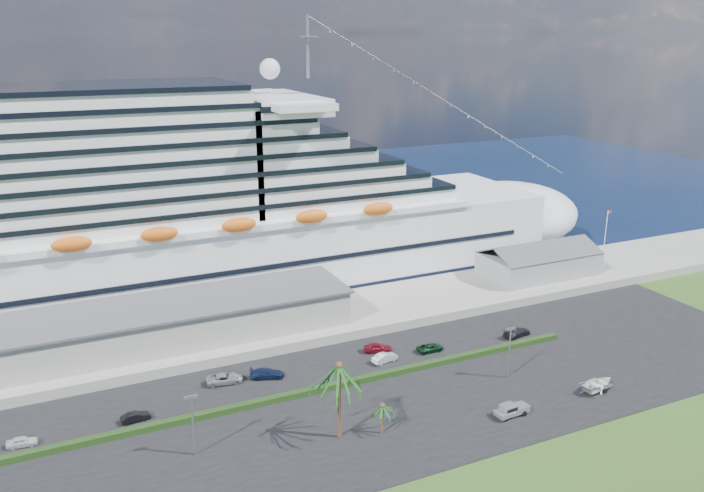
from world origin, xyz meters
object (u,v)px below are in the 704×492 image
parked_car_3 (267,373)px  boat_trailer (598,384)px  cruise_ship (158,217)px  pickup_truck (511,409)px

parked_car_3 → boat_trailer: (43.00, -24.46, 0.47)m
parked_car_3 → cruise_ship: bearing=31.3°
pickup_truck → boat_trailer: 15.85m
cruise_ship → boat_trailer: 84.09m
cruise_ship → pickup_truck: size_ratio=37.06×
pickup_truck → parked_car_3: bearing=137.8°
cruise_ship → parked_car_3: 44.31m
cruise_ship → pickup_truck: (35.15, -65.25, -15.59)m
pickup_truck → boat_trailer: bearing=0.6°
parked_car_3 → boat_trailer: size_ratio=0.78×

